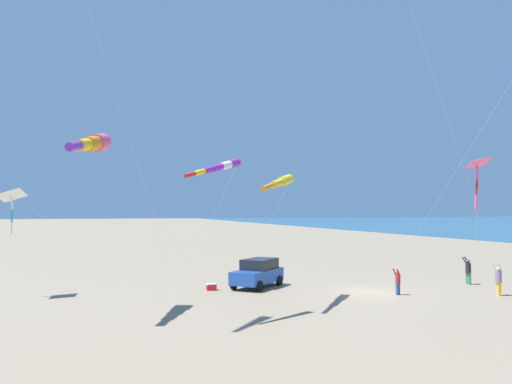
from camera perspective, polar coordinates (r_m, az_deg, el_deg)
ground_plane at (r=33.02m, az=12.64°, el=-10.80°), size 600.00×600.00×0.00m
parked_car at (r=34.06m, az=0.21°, el=-8.96°), size 4.34×4.35×1.85m
cooler_box at (r=33.03m, az=-4.99°, el=-10.47°), size 0.62×0.42×0.42m
person_adult_flyer at (r=34.00m, az=25.35°, el=-8.69°), size 0.53×0.63×1.84m
person_child_green_jacket at (r=38.15m, az=22.51°, el=-7.96°), size 0.57×0.65×1.87m
person_child_grey_jacket at (r=32.23m, az=15.48°, el=-9.43°), size 0.55×0.47×1.59m
kite_delta_long_streamer_right at (r=33.18m, az=-25.60°, el=-0.40°), size 9.85×3.82×6.38m
kite_windsock_small_distant at (r=26.52m, az=-17.72°, el=5.17°), size 8.44×10.36×9.09m
kite_windsock_green_low_center at (r=28.49m, az=2.82°, el=1.14°), size 3.60×9.76×7.19m
kite_delta_rainbow_low_near at (r=32.56m, az=23.29°, el=2.90°), size 2.41×2.70×8.23m
kite_windsock_blue_topmost at (r=24.27m, az=-4.02°, el=2.79°), size 3.15×6.97×7.61m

